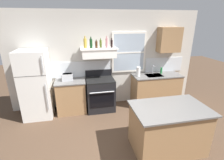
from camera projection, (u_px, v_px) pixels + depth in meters
name	position (u px, v px, depth m)	size (l,w,h in m)	color
ground_plane	(127.00, 154.00, 3.19)	(16.00, 16.00, 0.00)	#4C3828
back_wall	(108.00, 60.00, 4.79)	(5.40, 0.11, 2.70)	beige
refrigerator	(36.00, 85.00, 4.23)	(0.70, 0.72, 1.76)	white
counter_left_of_stove	(71.00, 96.00, 4.59)	(0.79, 0.63, 0.91)	#9E754C
toaster	(67.00, 77.00, 4.41)	(0.30, 0.20, 0.19)	silver
stove_range	(100.00, 94.00, 4.70)	(0.76, 0.69, 1.09)	black
range_hood_shelf	(99.00, 52.00, 4.40)	(0.96, 0.52, 0.24)	white
bottle_champagne_gold_foil	(85.00, 43.00, 4.29)	(0.08, 0.08, 0.30)	#B29333
bottle_dark_green_wine	(91.00, 43.00, 4.27)	(0.07, 0.07, 0.29)	#143819
bottle_brown_stout	(96.00, 45.00, 4.29)	(0.06, 0.06, 0.21)	#381E0F
bottle_olive_oil_square	(101.00, 44.00, 4.37)	(0.06, 0.06, 0.24)	#4C601E
bottle_rose_pink	(107.00, 43.00, 4.31)	(0.07, 0.07, 0.30)	#C67F84
bottle_balsamic_dark	(112.00, 44.00, 4.36)	(0.06, 0.06, 0.24)	black
counter_right_with_sink	(156.00, 89.00, 5.06)	(1.43, 0.63, 0.91)	#9E754C
sink_faucet	(153.00, 68.00, 4.92)	(0.03, 0.17, 0.28)	silver
paper_towel_roll	(138.00, 72.00, 4.75)	(0.11, 0.11, 0.27)	white
dish_soap_bottle	(161.00, 71.00, 5.00)	(0.06, 0.06, 0.18)	#268C3F
kitchen_island	(168.00, 128.00, 3.21)	(1.40, 0.90, 0.91)	#9E754C
upper_cabinet_right	(169.00, 40.00, 4.77)	(0.64, 0.32, 0.70)	#9E754C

